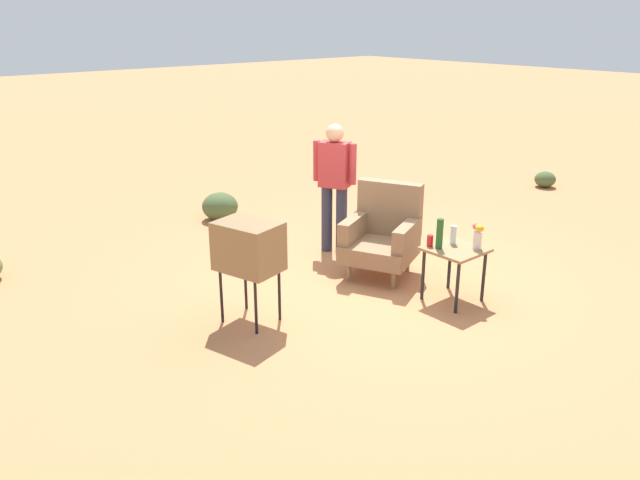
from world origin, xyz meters
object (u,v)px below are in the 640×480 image
at_px(tv_on_stand, 249,247).
at_px(flower_vase, 478,235).
at_px(person_standing, 334,180).
at_px(bottle_short_clear, 453,235).
at_px(side_table, 455,256).
at_px(armchair, 383,233).
at_px(soda_can_red, 430,241).
at_px(bottle_wine_green, 440,234).

bearing_deg(tv_on_stand, flower_vase, 60.50).
xyz_separation_m(person_standing, bottle_short_clear, (1.83, 0.04, -0.25)).
height_order(side_table, bottle_short_clear, bottle_short_clear).
bearing_deg(flower_vase, bottle_short_clear, -164.77).
bearing_deg(armchair, flower_vase, 8.59).
distance_m(tv_on_stand, soda_can_red, 1.91).
relative_size(person_standing, bottle_short_clear, 8.20).
height_order(tv_on_stand, soda_can_red, tv_on_stand).
relative_size(tv_on_stand, soda_can_red, 8.44).
xyz_separation_m(tv_on_stand, bottle_wine_green, (0.90, 1.76, -0.03)).
bearing_deg(bottle_short_clear, flower_vase, 15.23).
xyz_separation_m(armchair, bottle_wine_green, (0.90, -0.11, 0.25)).
distance_m(person_standing, bottle_wine_green, 1.84).
bearing_deg(side_table, armchair, -178.53).
relative_size(tv_on_stand, flower_vase, 3.89).
xyz_separation_m(tv_on_stand, soda_can_red, (0.80, 1.74, -0.13)).
distance_m(armchair, bottle_wine_green, 0.95).
height_order(person_standing, soda_can_red, person_standing).
xyz_separation_m(bottle_wine_green, flower_vase, (0.26, 0.29, -0.01)).
bearing_deg(flower_vase, person_standing, -176.95).
relative_size(soda_can_red, bottle_wine_green, 0.38).
xyz_separation_m(bottle_short_clear, soda_can_red, (-0.11, -0.25, -0.04)).
bearing_deg(bottle_wine_green, side_table, 52.61).
bearing_deg(soda_can_red, armchair, 170.21).
xyz_separation_m(side_table, tv_on_stand, (-1.00, -1.90, 0.27)).
distance_m(armchair, flower_vase, 1.21).
xyz_separation_m(soda_can_red, bottle_wine_green, (0.10, 0.02, 0.10)).
height_order(side_table, flower_vase, flower_vase).
distance_m(bottle_wine_green, flower_vase, 0.39).
distance_m(side_table, tv_on_stand, 2.17).
distance_m(tv_on_stand, flower_vase, 2.36).
relative_size(armchair, person_standing, 0.65).
xyz_separation_m(person_standing, soda_can_red, (1.72, -0.20, -0.28)).
relative_size(tv_on_stand, bottle_wine_green, 3.22).
bearing_deg(side_table, bottle_short_clear, 140.07).
height_order(tv_on_stand, person_standing, person_standing).
relative_size(side_table, bottle_wine_green, 1.85).
height_order(bottle_wine_green, flower_vase, bottle_wine_green).
bearing_deg(bottle_wine_green, flower_vase, 47.84).
relative_size(side_table, bottle_short_clear, 2.96).
height_order(armchair, person_standing, person_standing).
bearing_deg(bottle_short_clear, soda_can_red, -114.06).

